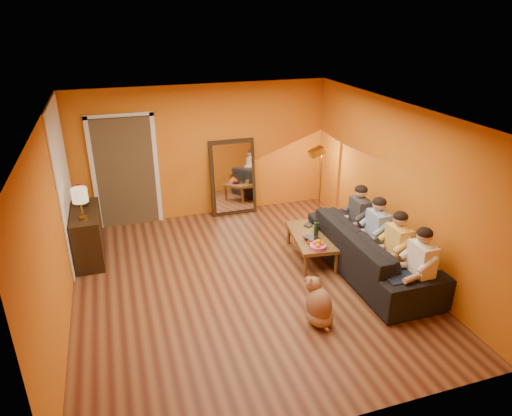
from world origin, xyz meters
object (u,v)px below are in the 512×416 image
object	(u,v)px
sofa	(372,250)
person_mid_left	(397,250)
person_far_right	(359,219)
dog	(319,301)
tumbler	(316,228)
coffee_table	(311,246)
floor_lamp	(320,184)
person_mid_right	(377,234)
sideboard	(88,235)
vase	(83,200)
table_lamp	(81,204)
person_far_left	(420,268)
laptop	(313,224)
mirror_frame	(233,177)
wine_bottle	(316,227)

from	to	relation	value
sofa	person_mid_left	size ratio (longest dim) A/B	2.15
sofa	person_far_right	xyz separation A→B (m)	(0.13, 0.65, 0.23)
dog	tumbler	distance (m)	1.89
coffee_table	person_mid_left	distance (m)	1.48
floor_lamp	tumbler	world-z (taller)	floor_lamp
sofa	person_mid_right	bearing A→B (deg)	-52.43
floor_lamp	person_mid_left	size ratio (longest dim) A/B	1.18
sideboard	sofa	world-z (taller)	sideboard
sofa	person_mid_right	xyz separation A→B (m)	(0.13, 0.10, 0.23)
vase	tumbler	bearing A→B (deg)	-19.09
person_far_right	sideboard	bearing A→B (deg)	164.72
table_lamp	dog	distance (m)	3.89
table_lamp	floor_lamp	world-z (taller)	floor_lamp
person_far_left	person_mid_left	size ratio (longest dim) A/B	1.00
dog	laptop	xyz separation A→B (m)	(0.80, 1.97, 0.11)
floor_lamp	sofa	bearing A→B (deg)	-93.21
floor_lamp	person_far_right	size ratio (longest dim) A/B	1.18
sideboard	mirror_frame	bearing A→B (deg)	21.16
wine_bottle	tumbler	xyz separation A→B (m)	(0.07, 0.17, -0.11)
mirror_frame	wine_bottle	size ratio (longest dim) A/B	4.90
sideboard	sofa	xyz separation A→B (m)	(4.24, -1.84, -0.04)
person_far_right	laptop	world-z (taller)	person_far_right
laptop	sofa	bearing A→B (deg)	-98.36
vase	person_mid_left	bearing A→B (deg)	-30.21
tumbler	sofa	bearing A→B (deg)	-54.81
coffee_table	person_mid_left	world-z (taller)	person_mid_left
dog	sofa	bearing A→B (deg)	35.26
table_lamp	person_far_right	size ratio (longest dim) A/B	0.42
sofa	person_mid_right	world-z (taller)	person_mid_right
sofa	coffee_table	xyz separation A→B (m)	(-0.70, 0.71, -0.17)
tumbler	dog	bearing A→B (deg)	-113.12
person_far_left	vase	distance (m)	5.37
person_mid_left	person_mid_right	bearing A→B (deg)	90.00
sideboard	coffee_table	size ratio (longest dim) A/B	0.97
sideboard	table_lamp	xyz separation A→B (m)	(0.00, -0.30, 0.68)
floor_lamp	sideboard	bearing A→B (deg)	-176.76
person_mid_left	mirror_frame	bearing A→B (deg)	115.09
person_far_left	person_far_right	size ratio (longest dim) A/B	1.00
person_mid_left	person_far_right	size ratio (longest dim) A/B	1.00
person_mid_right	person_far_left	bearing A→B (deg)	-90.00
wine_bottle	laptop	world-z (taller)	wine_bottle
person_mid_right	laptop	distance (m)	1.17
floor_lamp	tumbler	distance (m)	1.49
dog	person_far_right	bearing A→B (deg)	47.81
tumbler	laptop	xyz separation A→B (m)	(0.06, 0.23, -0.04)
mirror_frame	person_mid_left	world-z (taller)	mirror_frame
person_far_right	tumbler	xyz separation A→B (m)	(-0.71, 0.18, -0.14)
tumbler	laptop	size ratio (longest dim) A/B	0.34
tumbler	vase	world-z (taller)	vase
dog	person_far_left	size ratio (longest dim) A/B	0.53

